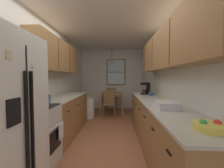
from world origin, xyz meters
TOP-DOWN VIEW (x-y plane):
  - ground_plane at (0.00, 1.00)m, footprint 12.00×12.00m
  - wall_left at (-1.35, 1.00)m, footprint 0.10×9.00m
  - wall_right at (1.35, 1.00)m, footprint 0.10×9.00m
  - wall_back at (0.00, 3.65)m, footprint 4.40×0.10m
  - ceiling_slab at (0.00, 1.00)m, footprint 4.40×9.00m
  - stove_range at (-0.99, -0.50)m, footprint 0.66×0.60m
  - microwave_over_range at (-1.11, -0.50)m, footprint 0.39×0.64m
  - counter_left at (-1.00, 0.79)m, footprint 0.64×1.99m
  - upper_cabinets_left at (-1.14, 0.74)m, footprint 0.33×2.07m
  - counter_right at (1.00, 0.09)m, footprint 0.64×3.35m
  - upper_cabinets_right at (1.14, 0.04)m, footprint 0.33×3.03m
  - dining_table at (0.03, 2.86)m, footprint 0.85×0.80m
  - dining_chair_near at (-0.03, 2.25)m, footprint 0.40×0.40m
  - dining_chair_far at (-0.03, 3.46)m, footprint 0.44×0.44m
  - pendant_light at (0.03, 2.86)m, footprint 0.27×0.27m
  - back_window at (0.18, 3.58)m, footprint 0.80×0.05m
  - trash_bin at (-0.70, 2.09)m, footprint 0.34×0.34m
  - storage_canister at (-1.00, -0.07)m, footprint 0.13×0.13m
  - dish_towel at (-0.64, -0.35)m, footprint 0.02×0.16m
  - coffee_maker at (1.00, 1.23)m, footprint 0.22×0.18m
  - mug_by_coffeemaker at (1.04, -0.06)m, footprint 0.12×0.09m
  - mug_spare at (1.05, 0.96)m, footprint 0.12×0.08m
  - fruit_bowl at (1.03, -1.29)m, footprint 0.26×0.26m
  - dish_rack at (0.95, -0.46)m, footprint 0.28×0.34m
  - table_serving_bowl at (-0.05, 2.86)m, footprint 0.17×0.17m

SIDE VIEW (x-z plane):
  - ground_plane at x=0.00m, z-range 0.00..0.00m
  - trash_bin at x=-0.70m, z-range 0.00..0.65m
  - counter_right at x=1.00m, z-range 0.00..0.90m
  - counter_left at x=-1.00m, z-range 0.00..0.90m
  - stove_range at x=-0.99m, z-range -0.08..1.02m
  - dish_towel at x=-0.64m, z-range 0.38..0.62m
  - dining_chair_near at x=-0.03m, z-range 0.05..0.95m
  - dining_chair_far at x=-0.03m, z-range 0.05..0.95m
  - dining_table at x=0.03m, z-range 0.25..1.00m
  - table_serving_bowl at x=-0.05m, z-range 0.75..0.81m
  - fruit_bowl at x=1.03m, z-range 0.89..0.98m
  - mug_by_coffeemaker at x=1.04m, z-range 0.90..0.99m
  - mug_spare at x=1.05m, z-range 0.90..0.99m
  - dish_rack at x=0.95m, z-range 0.90..1.00m
  - storage_canister at x=-1.00m, z-range 0.90..1.06m
  - coffee_maker at x=1.00m, z-range 0.91..1.22m
  - wall_left at x=-1.35m, z-range 0.00..2.55m
  - wall_right at x=1.35m, z-range 0.00..2.55m
  - wall_back at x=0.00m, z-range 0.00..2.55m
  - back_window at x=0.18m, z-range 1.02..2.12m
  - microwave_over_range at x=-1.11m, z-range 1.46..1.79m
  - upper_cabinets_left at x=-1.14m, z-range 1.48..2.18m
  - upper_cabinets_right at x=1.14m, z-range 1.50..2.21m
  - pendant_light at x=0.03m, z-range 1.64..2.28m
  - ceiling_slab at x=0.00m, z-range 2.55..2.63m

